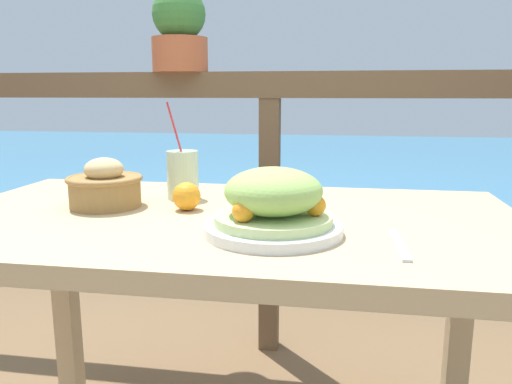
{
  "coord_description": "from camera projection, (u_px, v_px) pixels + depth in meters",
  "views": [
    {
      "loc": [
        0.24,
        -1.04,
        0.97
      ],
      "look_at": [
        0.07,
        -0.03,
        0.76
      ],
      "focal_mm": 35.0,
      "sensor_mm": 36.0,
      "label": 1
    }
  ],
  "objects": [
    {
      "name": "orange_near_basket",
      "position": [
        187.0,
        196.0,
        1.14
      ],
      "size": [
        0.06,
        0.06,
        0.06
      ],
      "color": "orange",
      "rests_on": "patio_table"
    },
    {
      "name": "drink_glass",
      "position": [
        183.0,
        175.0,
        1.25
      ],
      "size": [
        0.08,
        0.08,
        0.24
      ],
      "color": "beige",
      "rests_on": "patio_table"
    },
    {
      "name": "knife",
      "position": [
        399.0,
        245.0,
        0.88
      ],
      "size": [
        0.02,
        0.18,
        0.0
      ],
      "color": "silver",
      "rests_on": "patio_table"
    },
    {
      "name": "railing_fence",
      "position": [
        270.0,
        145.0,
        1.78
      ],
      "size": [
        2.8,
        0.08,
        1.04
      ],
      "color": "brown",
      "rests_on": "ground_plane"
    },
    {
      "name": "patio_table",
      "position": [
        226.0,
        254.0,
        1.12
      ],
      "size": [
        1.29,
        0.73,
        0.7
      ],
      "color": "tan",
      "rests_on": "ground_plane"
    },
    {
      "name": "bread_basket",
      "position": [
        105.0,
        186.0,
        1.17
      ],
      "size": [
        0.18,
        0.18,
        0.12
      ],
      "color": "olive",
      "rests_on": "patio_table"
    },
    {
      "name": "salad_plate",
      "position": [
        273.0,
        206.0,
        0.94
      ],
      "size": [
        0.26,
        0.26,
        0.13
      ],
      "color": "silver",
      "rests_on": "patio_table"
    },
    {
      "name": "sea_backdrop",
      "position": [
        309.0,
        180.0,
        4.31
      ],
      "size": [
        12.0,
        4.0,
        0.44
      ],
      "color": "teal",
      "rests_on": "ground_plane"
    },
    {
      "name": "potted_plant",
      "position": [
        179.0,
        31.0,
        1.76
      ],
      "size": [
        0.2,
        0.2,
        0.29
      ],
      "color": "#B75B38",
      "rests_on": "railing_fence"
    }
  ]
}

